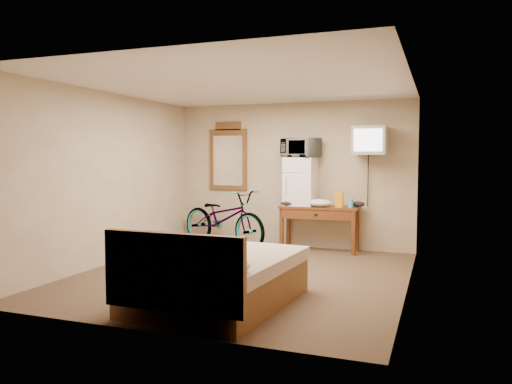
% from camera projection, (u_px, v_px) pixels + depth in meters
% --- Properties ---
extents(room, '(4.60, 4.64, 2.50)m').
position_uv_depth(room, '(242.00, 181.00, 6.54)').
color(room, '#4D3926').
rests_on(room, ground).
extents(desk, '(1.31, 0.54, 0.75)m').
position_uv_depth(desk, '(319.00, 214.00, 8.26)').
color(desk, brown).
rests_on(desk, floor).
extents(mini_fridge, '(0.50, 0.49, 0.81)m').
position_uv_depth(mini_fridge, '(300.00, 181.00, 8.39)').
color(mini_fridge, white).
rests_on(mini_fridge, desk).
extents(microwave, '(0.69, 0.59, 0.33)m').
position_uv_depth(microwave, '(301.00, 148.00, 8.35)').
color(microwave, white).
rests_on(microwave, mini_fridge).
extents(snack_bag, '(0.13, 0.08, 0.24)m').
position_uv_depth(snack_bag, '(339.00, 200.00, 8.07)').
color(snack_bag, orange).
rests_on(snack_bag, desk).
extents(blue_cup, '(0.08, 0.08, 0.14)m').
position_uv_depth(blue_cup, '(351.00, 203.00, 8.03)').
color(blue_cup, '#45B7EC').
rests_on(blue_cup, desk).
extents(cloth_cream, '(0.41, 0.32, 0.13)m').
position_uv_depth(cloth_cream, '(319.00, 203.00, 8.16)').
color(cloth_cream, white).
rests_on(cloth_cream, desk).
extents(cloth_dark_a, '(0.24, 0.18, 0.09)m').
position_uv_depth(cloth_dark_a, '(288.00, 203.00, 8.31)').
color(cloth_dark_a, black).
rests_on(cloth_dark_a, desk).
extents(cloth_dark_b, '(0.21, 0.17, 0.09)m').
position_uv_depth(cloth_dark_b, '(358.00, 204.00, 8.13)').
color(cloth_dark_b, black).
rests_on(cloth_dark_b, desk).
extents(crt_television, '(0.52, 0.60, 0.46)m').
position_uv_depth(crt_television, '(370.00, 141.00, 7.91)').
color(crt_television, black).
rests_on(crt_television, room).
extents(wall_mirror, '(0.72, 0.04, 1.23)m').
position_uv_depth(wall_mirror, '(228.00, 157.00, 9.05)').
color(wall_mirror, brown).
rests_on(wall_mirror, room).
extents(bicycle, '(2.02, 1.31, 1.00)m').
position_uv_depth(bicycle, '(223.00, 218.00, 8.69)').
color(bicycle, black).
rests_on(bicycle, floor).
extents(bed, '(1.56, 1.99, 0.90)m').
position_uv_depth(bed, '(215.00, 278.00, 5.22)').
color(bed, brown).
rests_on(bed, floor).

